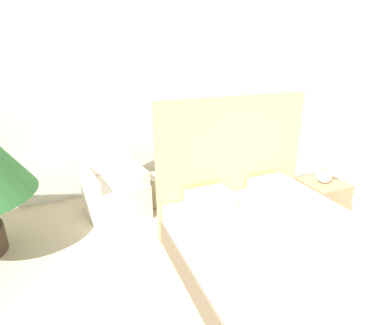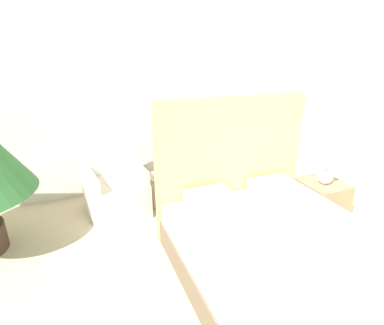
{
  "view_description": "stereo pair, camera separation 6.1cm",
  "coord_description": "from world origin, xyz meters",
  "px_view_note": "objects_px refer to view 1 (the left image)",
  "views": [
    {
      "loc": [
        -1.16,
        -0.34,
        1.98
      ],
      "look_at": [
        0.14,
        2.74,
        0.7
      ],
      "focal_mm": 28.0,
      "sensor_mm": 36.0,
      "label": 1
    },
    {
      "loc": [
        -1.1,
        -0.37,
        1.98
      ],
      "look_at": [
        0.14,
        2.74,
        0.7
      ],
      "focal_mm": 28.0,
      "sensor_mm": 36.0,
      "label": 2
    }
  ],
  "objects_px": {
    "bed": "(285,252)",
    "armchair_near_window_left": "(115,193)",
    "table_lamp": "(328,157)",
    "side_table": "(159,190)",
    "nightstand": "(322,198)",
    "armchair_near_window_right": "(197,179)"
  },
  "relations": [
    {
      "from": "armchair_near_window_left",
      "to": "nightstand",
      "type": "height_order",
      "value": "armchair_near_window_left"
    },
    {
      "from": "bed",
      "to": "side_table",
      "type": "distance_m",
      "value": 1.89
    },
    {
      "from": "bed",
      "to": "table_lamp",
      "type": "bearing_deg",
      "value": 32.45
    },
    {
      "from": "side_table",
      "to": "table_lamp",
      "type": "bearing_deg",
      "value": -30.72
    },
    {
      "from": "bed",
      "to": "nightstand",
      "type": "height_order",
      "value": "bed"
    },
    {
      "from": "nightstand",
      "to": "table_lamp",
      "type": "relative_size",
      "value": 0.96
    },
    {
      "from": "bed",
      "to": "table_lamp",
      "type": "distance_m",
      "value": 1.45
    },
    {
      "from": "bed",
      "to": "nightstand",
      "type": "distance_m",
      "value": 1.39
    },
    {
      "from": "armchair_near_window_right",
      "to": "table_lamp",
      "type": "height_order",
      "value": "table_lamp"
    },
    {
      "from": "armchair_near_window_right",
      "to": "table_lamp",
      "type": "xyz_separation_m",
      "value": [
        1.21,
        -1.05,
        0.51
      ]
    },
    {
      "from": "table_lamp",
      "to": "side_table",
      "type": "xyz_separation_m",
      "value": [
        -1.78,
        1.06,
        -0.57
      ]
    },
    {
      "from": "armchair_near_window_right",
      "to": "table_lamp",
      "type": "relative_size",
      "value": 1.73
    },
    {
      "from": "bed",
      "to": "table_lamp",
      "type": "xyz_separation_m",
      "value": [
        1.15,
        0.73,
        0.5
      ]
    },
    {
      "from": "bed",
      "to": "armchair_near_window_left",
      "type": "distance_m",
      "value": 2.15
    },
    {
      "from": "bed",
      "to": "nightstand",
      "type": "relative_size",
      "value": 4.38
    },
    {
      "from": "side_table",
      "to": "armchair_near_window_left",
      "type": "bearing_deg",
      "value": -179.81
    },
    {
      "from": "bed",
      "to": "nightstand",
      "type": "xyz_separation_m",
      "value": [
        1.18,
        0.74,
        -0.06
      ]
    },
    {
      "from": "bed",
      "to": "armchair_near_window_left",
      "type": "height_order",
      "value": "bed"
    },
    {
      "from": "table_lamp",
      "to": "side_table",
      "type": "bearing_deg",
      "value": 149.28
    },
    {
      "from": "armchair_near_window_left",
      "to": "table_lamp",
      "type": "distance_m",
      "value": 2.62
    },
    {
      "from": "armchair_near_window_right",
      "to": "bed",
      "type": "bearing_deg",
      "value": -86.66
    },
    {
      "from": "side_table",
      "to": "bed",
      "type": "bearing_deg",
      "value": -70.69
    }
  ]
}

